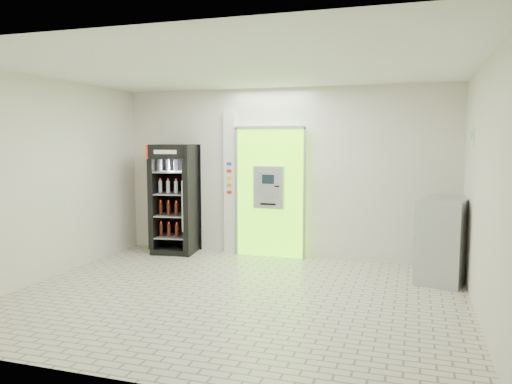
% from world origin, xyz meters
% --- Properties ---
extents(ground, '(6.00, 6.00, 0.00)m').
position_xyz_m(ground, '(0.00, 0.00, 0.00)').
color(ground, beige).
rests_on(ground, ground).
extents(room_shell, '(6.00, 6.00, 6.00)m').
position_xyz_m(room_shell, '(0.00, 0.00, 1.84)').
color(room_shell, silver).
rests_on(room_shell, ground).
extents(atm_assembly, '(1.30, 0.24, 2.33)m').
position_xyz_m(atm_assembly, '(-0.20, 2.41, 1.17)').
color(atm_assembly, '#6BEC0E').
rests_on(atm_assembly, ground).
extents(pillar, '(0.22, 0.11, 2.60)m').
position_xyz_m(pillar, '(-0.98, 2.45, 1.30)').
color(pillar, silver).
rests_on(pillar, ground).
extents(beverage_cooler, '(0.84, 0.79, 2.00)m').
position_xyz_m(beverage_cooler, '(-1.96, 2.16, 0.96)').
color(beverage_cooler, black).
rests_on(beverage_cooler, ground).
extents(steel_cabinet, '(0.85, 1.06, 1.24)m').
position_xyz_m(steel_cabinet, '(2.68, 1.63, 0.62)').
color(steel_cabinet, '#A1A4A8').
rests_on(steel_cabinet, ground).
extents(exit_sign, '(0.02, 0.22, 0.26)m').
position_xyz_m(exit_sign, '(2.99, 1.40, 2.12)').
color(exit_sign, white).
rests_on(exit_sign, room_shell).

